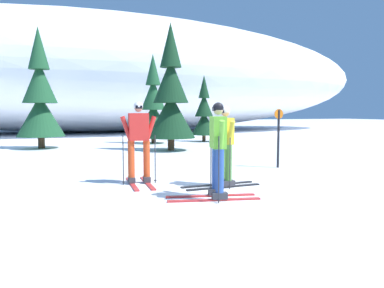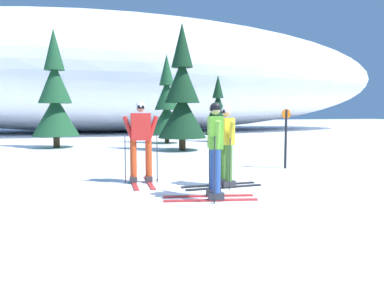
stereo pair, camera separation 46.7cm
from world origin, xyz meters
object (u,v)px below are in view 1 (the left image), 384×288
pine_tree_center_right (153,106)px  pine_tree_far_right (204,114)px  skier_lime_jacket (218,148)px  trail_marker_post (278,135)px  skier_red_jacket (139,140)px  pine_tree_center (171,98)px  skier_yellow_jacket (225,145)px  pine_tree_center_left (40,98)px

pine_tree_center_right → pine_tree_far_right: 2.89m
skier_lime_jacket → trail_marker_post: size_ratio=1.06×
pine_tree_center_right → trail_marker_post: (1.14, -9.47, -0.94)m
skier_red_jacket → pine_tree_far_right: size_ratio=0.52×
pine_tree_center → trail_marker_post: size_ratio=3.10×
pine_tree_center → pine_tree_center_right: 3.77m
pine_tree_center → pine_tree_center_right: size_ratio=1.16×
skier_red_jacket → pine_tree_center_right: (3.19, 10.41, 0.91)m
skier_red_jacket → skier_yellow_jacket: 1.93m
pine_tree_center_left → trail_marker_post: pine_tree_center_left is taller
pine_tree_center → pine_tree_center_right: bearing=85.9°
skier_yellow_jacket → pine_tree_center: size_ratio=0.33×
skier_lime_jacket → trail_marker_post: (3.31, 2.93, 0.00)m
skier_lime_jacket → pine_tree_center_left: pine_tree_center_left is taller
pine_tree_center_left → pine_tree_far_right: (8.20, 0.95, -0.71)m
skier_red_jacket → pine_tree_far_right: 12.15m
skier_lime_jacket → skier_yellow_jacket: 1.19m
skier_lime_jacket → skier_yellow_jacket: size_ratio=1.03×
skier_yellow_jacket → pine_tree_far_right: bearing=69.1°
skier_yellow_jacket → pine_tree_center_left: 11.30m
skier_yellow_jacket → pine_tree_far_right: (4.38, 11.50, 0.59)m
skier_red_jacket → pine_tree_center_right: size_ratio=0.41×
pine_tree_center → pine_tree_far_right: 5.02m
skier_yellow_jacket → pine_tree_center_left: (-3.82, 10.56, 1.31)m
skier_lime_jacket → pine_tree_center: pine_tree_center is taller
pine_tree_center_right → pine_tree_far_right: size_ratio=1.26×
skier_yellow_jacket → pine_tree_far_right: size_ratio=0.49×
pine_tree_center_right → trail_marker_post: pine_tree_center_right is taller
pine_tree_center → pine_tree_far_right: (3.13, 3.86, -0.70)m
pine_tree_center_left → trail_marker_post: 10.87m
pine_tree_far_right → trail_marker_post: size_ratio=2.11×
skier_yellow_jacket → pine_tree_center_right: pine_tree_center_right is taller
pine_tree_center_right → pine_tree_far_right: bearing=2.2°
skier_lime_jacket → pine_tree_far_right: (5.02, 12.51, 0.55)m
skier_red_jacket → skier_yellow_jacket: bearing=-30.5°
pine_tree_center_left → pine_tree_center_right: (5.35, 0.83, -0.32)m
pine_tree_center → pine_tree_center_right: (0.27, 3.75, -0.31)m
pine_tree_center_right → pine_tree_far_right: (2.86, 0.11, -0.40)m
skier_red_jacket → pine_tree_center_left: 9.89m
skier_lime_jacket → pine_tree_center_right: size_ratio=0.40×
skier_yellow_jacket → trail_marker_post: skier_yellow_jacket is taller
pine_tree_far_right → trail_marker_post: 9.75m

